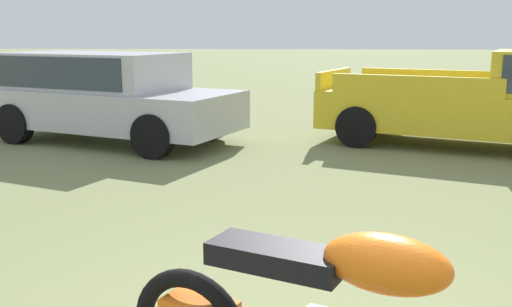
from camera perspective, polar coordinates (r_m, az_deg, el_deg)
car_silver at (r=9.87m, az=-14.68°, el=5.99°), size 4.43×3.13×1.43m
pickup_truck_yellow at (r=9.58m, az=23.12°, el=4.78°), size 5.25×3.49×1.49m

